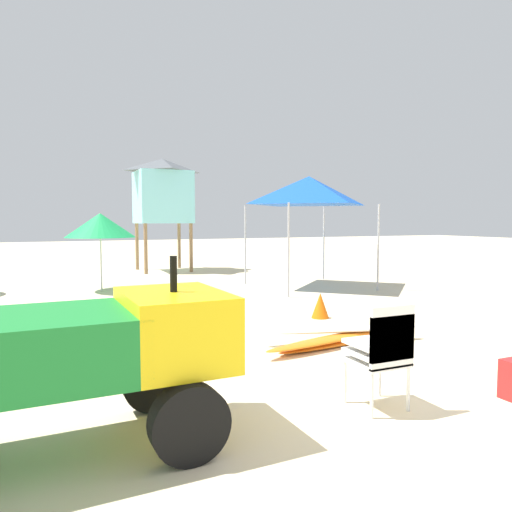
{
  "coord_description": "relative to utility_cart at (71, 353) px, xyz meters",
  "views": [
    {
      "loc": [
        -3.3,
        -3.5,
        1.8
      ],
      "look_at": [
        -0.41,
        2.94,
        1.27
      ],
      "focal_mm": 33.88,
      "sensor_mm": 36.0,
      "label": 1
    }
  ],
  "objects": [
    {
      "name": "utility_cart",
      "position": [
        0.0,
        0.0,
        0.0
      ],
      "size": [
        2.58,
        1.34,
        1.5
      ],
      "color": "#197A2D",
      "rests_on": "ground"
    },
    {
      "name": "beach_umbrella_far",
      "position": [
        1.21,
        8.87,
        0.88
      ],
      "size": [
        1.75,
        1.75,
        1.97
      ],
      "color": "beige",
      "rests_on": "ground"
    },
    {
      "name": "traffic_cone_near",
      "position": [
        4.47,
        3.62,
        -0.55
      ],
      "size": [
        0.33,
        0.33,
        0.47
      ],
      "primitive_type": "cone",
      "color": "orange",
      "rests_on": "ground"
    },
    {
      "name": "stacked_plastic_chairs",
      "position": [
        2.71,
        -0.31,
        -0.18
      ],
      "size": [
        0.48,
        0.48,
        1.02
      ],
      "color": "white",
      "rests_on": "ground"
    },
    {
      "name": "ground",
      "position": [
        3.11,
        -0.38,
        -0.78
      ],
      "size": [
        80.0,
        80.0,
        0.0
      ],
      "primitive_type": "plane",
      "color": "beige"
    },
    {
      "name": "surfboard_pile",
      "position": [
        3.72,
        1.88,
        -0.66
      ],
      "size": [
        2.67,
        0.94,
        0.24
      ],
      "color": "orange",
      "rests_on": "ground"
    },
    {
      "name": "popup_canopy",
      "position": [
        6.34,
        7.26,
        1.78
      ],
      "size": [
        2.62,
        2.62,
        2.95
      ],
      "color": "#B2B2B7",
      "rests_on": "ground"
    },
    {
      "name": "lifeguard_tower",
      "position": [
        3.79,
        13.01,
        2.04
      ],
      "size": [
        1.98,
        1.98,
        3.93
      ],
      "color": "olive",
      "rests_on": "ground"
    }
  ]
}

